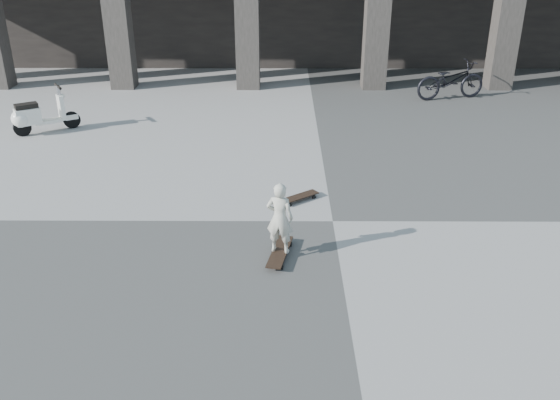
{
  "coord_description": "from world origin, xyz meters",
  "views": [
    {
      "loc": [
        -0.79,
        -8.35,
        4.25
      ],
      "look_at": [
        -0.83,
        -0.6,
        0.65
      ],
      "focal_mm": 38.0,
      "sensor_mm": 36.0,
      "label": 1
    }
  ],
  "objects_px": {
    "child": "(280,218)",
    "scooter": "(34,116)",
    "skateboard_spare": "(299,197)",
    "bicycle": "(451,80)",
    "longboard": "(280,252)"
  },
  "relations": [
    {
      "from": "child",
      "to": "bicycle",
      "type": "xyz_separation_m",
      "value": [
        4.5,
        8.4,
        -0.11
      ]
    },
    {
      "from": "bicycle",
      "to": "longboard",
      "type": "bearing_deg",
      "value": 137.1
    },
    {
      "from": "child",
      "to": "longboard",
      "type": "bearing_deg",
      "value": -120.91
    },
    {
      "from": "skateboard_spare",
      "to": "bicycle",
      "type": "distance_m",
      "value": 7.77
    },
    {
      "from": "longboard",
      "to": "bicycle",
      "type": "bearing_deg",
      "value": -16.95
    },
    {
      "from": "scooter",
      "to": "child",
      "type": "bearing_deg",
      "value": -77.2
    },
    {
      "from": "skateboard_spare",
      "to": "child",
      "type": "height_order",
      "value": "child"
    },
    {
      "from": "child",
      "to": "scooter",
      "type": "distance_m",
      "value": 7.7
    },
    {
      "from": "skateboard_spare",
      "to": "scooter",
      "type": "xyz_separation_m",
      "value": [
        -5.8,
        3.53,
        0.34
      ]
    },
    {
      "from": "skateboard_spare",
      "to": "child",
      "type": "xyz_separation_m",
      "value": [
        -0.32,
        -1.87,
        0.54
      ]
    },
    {
      "from": "skateboard_spare",
      "to": "bicycle",
      "type": "height_order",
      "value": "bicycle"
    },
    {
      "from": "child",
      "to": "bicycle",
      "type": "relative_size",
      "value": 0.54
    },
    {
      "from": "skateboard_spare",
      "to": "scooter",
      "type": "height_order",
      "value": "scooter"
    },
    {
      "from": "child",
      "to": "bicycle",
      "type": "height_order",
      "value": "child"
    },
    {
      "from": "longboard",
      "to": "bicycle",
      "type": "relative_size",
      "value": 0.49
    }
  ]
}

